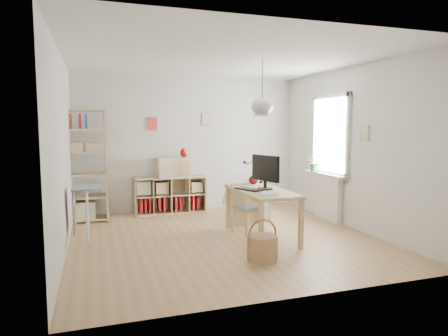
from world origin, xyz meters
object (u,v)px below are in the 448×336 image
object	(u,v)px
tall_bookshelf	(84,161)
storage_chest	(248,209)
desk	(261,196)
drawer_chest	(173,167)
chair	(245,205)
monitor	(265,170)
cube_shelf	(169,198)

from	to	relation	value
tall_bookshelf	storage_chest	distance (m)	3.07
desk	drawer_chest	xyz separation A→B (m)	(-0.94, 2.19, 0.25)
storage_chest	drawer_chest	world-z (taller)	drawer_chest
chair	drawer_chest	world-z (taller)	drawer_chest
desk	tall_bookshelf	world-z (taller)	tall_bookshelf
tall_bookshelf	chair	world-z (taller)	tall_bookshelf
desk	storage_chest	world-z (taller)	desk
tall_bookshelf	drawer_chest	world-z (taller)	tall_bookshelf
desk	chair	world-z (taller)	chair
storage_chest	monitor	xyz separation A→B (m)	(-0.17, -1.15, 0.83)
desk	storage_chest	distance (m)	1.27
chair	storage_chest	distance (m)	0.90
monitor	tall_bookshelf	bearing A→B (deg)	129.08
storage_chest	monitor	distance (m)	1.43
desk	monitor	xyz separation A→B (m)	(0.07, 0.01, 0.39)
cube_shelf	drawer_chest	world-z (taller)	drawer_chest
tall_bookshelf	storage_chest	xyz separation A→B (m)	(2.83, -0.79, -0.88)
desk	cube_shelf	distance (m)	2.48
cube_shelf	chair	bearing A→B (deg)	-64.01
tall_bookshelf	monitor	bearing A→B (deg)	-36.10
desk	storage_chest	bearing A→B (deg)	78.17
chair	tall_bookshelf	bearing A→B (deg)	124.78
tall_bookshelf	drawer_chest	distance (m)	1.68
chair	monitor	bearing A→B (deg)	-85.44
drawer_chest	monitor	bearing A→B (deg)	-74.67
chair	storage_chest	size ratio (longest dim) A/B	0.97
cube_shelf	chair	world-z (taller)	chair
monitor	storage_chest	bearing A→B (deg)	66.58
cube_shelf	monitor	bearing A→B (deg)	-63.79
chair	monitor	size ratio (longest dim) A/B	1.33
cube_shelf	monitor	world-z (taller)	monitor
chair	desk	bearing A→B (deg)	-95.34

